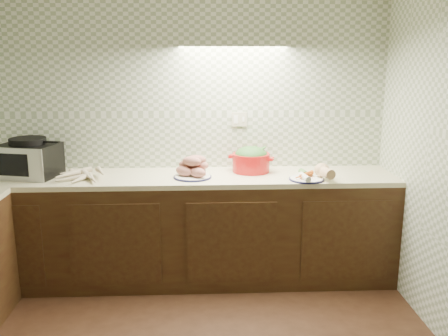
{
  "coord_description": "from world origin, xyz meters",
  "views": [
    {
      "loc": [
        0.22,
        -2.44,
        1.89
      ],
      "look_at": [
        0.39,
        1.25,
        1.02
      ],
      "focal_mm": 40.0,
      "sensor_mm": 36.0,
      "label": 1
    }
  ],
  "objects_px": {
    "dutch_oven": "(251,159)",
    "veg_plate": "(314,174)",
    "onion_bowl": "(197,168)",
    "sweet_potato_plate": "(193,169)",
    "parsnip_pile": "(87,174)",
    "toaster_oven": "(29,159)"
  },
  "relations": [
    {
      "from": "sweet_potato_plate",
      "to": "onion_bowl",
      "type": "xyz_separation_m",
      "value": [
        0.03,
        0.18,
        -0.03
      ]
    },
    {
      "from": "parsnip_pile",
      "to": "veg_plate",
      "type": "relative_size",
      "value": 1.23
    },
    {
      "from": "dutch_oven",
      "to": "veg_plate",
      "type": "distance_m",
      "value": 0.55
    },
    {
      "from": "dutch_oven",
      "to": "veg_plate",
      "type": "height_order",
      "value": "dutch_oven"
    },
    {
      "from": "toaster_oven",
      "to": "onion_bowl",
      "type": "relative_size",
      "value": 3.83
    },
    {
      "from": "onion_bowl",
      "to": "veg_plate",
      "type": "xyz_separation_m",
      "value": [
        0.92,
        -0.28,
        0.01
      ]
    },
    {
      "from": "onion_bowl",
      "to": "veg_plate",
      "type": "relative_size",
      "value": 0.4
    },
    {
      "from": "veg_plate",
      "to": "dutch_oven",
      "type": "bearing_deg",
      "value": 149.45
    },
    {
      "from": "parsnip_pile",
      "to": "dutch_oven",
      "type": "height_order",
      "value": "dutch_oven"
    },
    {
      "from": "sweet_potato_plate",
      "to": "parsnip_pile",
      "type": "bearing_deg",
      "value": 179.3
    },
    {
      "from": "sweet_potato_plate",
      "to": "dutch_oven",
      "type": "bearing_deg",
      "value": 19.6
    },
    {
      "from": "sweet_potato_plate",
      "to": "veg_plate",
      "type": "bearing_deg",
      "value": -6.37
    },
    {
      "from": "toaster_oven",
      "to": "dutch_oven",
      "type": "xyz_separation_m",
      "value": [
        1.8,
        0.08,
        -0.04
      ]
    },
    {
      "from": "parsnip_pile",
      "to": "onion_bowl",
      "type": "xyz_separation_m",
      "value": [
        0.88,
        0.17,
        0.01
      ]
    },
    {
      "from": "veg_plate",
      "to": "parsnip_pile",
      "type": "bearing_deg",
      "value": 176.28
    },
    {
      "from": "veg_plate",
      "to": "onion_bowl",
      "type": "bearing_deg",
      "value": 162.89
    },
    {
      "from": "onion_bowl",
      "to": "parsnip_pile",
      "type": "bearing_deg",
      "value": -169.23
    },
    {
      "from": "dutch_oven",
      "to": "veg_plate",
      "type": "xyz_separation_m",
      "value": [
        0.47,
        -0.28,
        -0.06
      ]
    },
    {
      "from": "parsnip_pile",
      "to": "toaster_oven",
      "type": "bearing_deg",
      "value": 170.36
    },
    {
      "from": "onion_bowl",
      "to": "sweet_potato_plate",
      "type": "bearing_deg",
      "value": -100.59
    },
    {
      "from": "dutch_oven",
      "to": "veg_plate",
      "type": "bearing_deg",
      "value": -9.0
    },
    {
      "from": "parsnip_pile",
      "to": "sweet_potato_plate",
      "type": "xyz_separation_m",
      "value": [
        0.84,
        -0.01,
        0.04
      ]
    }
  ]
}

